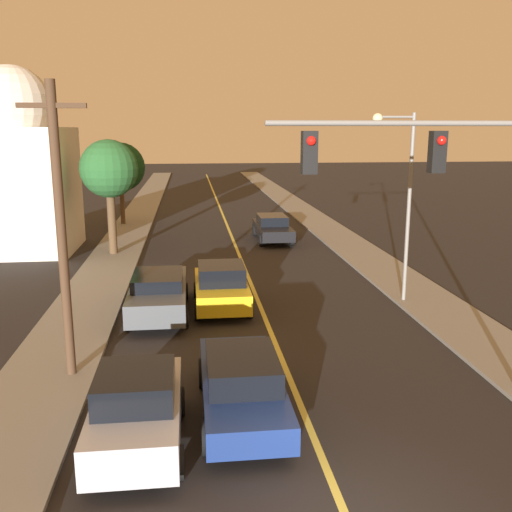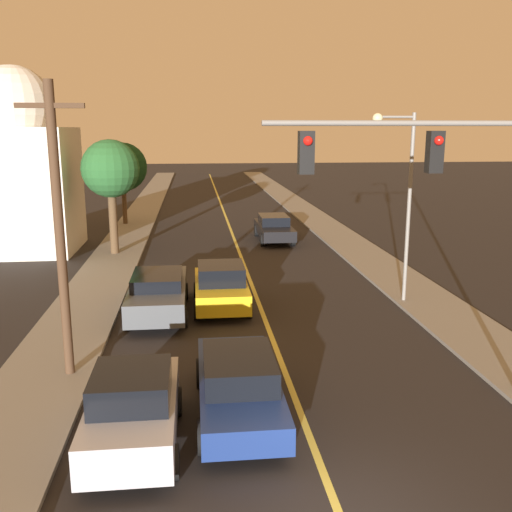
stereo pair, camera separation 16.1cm
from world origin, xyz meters
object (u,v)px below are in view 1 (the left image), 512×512
object	(u,v)px
car_near_lane_second	(221,286)
tree_left_near	(109,170)
car_outer_lane_front	(137,409)
traffic_signal_mast	(455,196)
domed_building_left	(18,170)
car_near_lane_front	(242,383)
streetlamp_right	(401,183)
car_far_oncoming	(272,227)
car_outer_lane_second	(159,292)
utility_pole_left	(61,228)
tree_left_far	(120,167)

from	to	relation	value
car_near_lane_second	tree_left_near	size ratio (longest dim) A/B	0.73
car_outer_lane_front	tree_left_near	bearing A→B (deg)	98.56
traffic_signal_mast	domed_building_left	distance (m)	23.79
car_near_lane_front	streetlamp_right	distance (m)	10.79
car_near_lane_front	streetlamp_right	size ratio (longest dim) A/B	0.72
car_near_lane_second	car_outer_lane_front	bearing A→B (deg)	-103.70
car_outer_lane_front	domed_building_left	distance (m)	21.75
car_near_lane_second	car_far_oncoming	xyz separation A→B (m)	(3.66, 12.39, -0.04)
streetlamp_right	domed_building_left	size ratio (longest dim) A/B	0.71
streetlamp_right	car_near_lane_front	bearing A→B (deg)	-129.25
streetlamp_right	tree_left_near	size ratio (longest dim) A/B	1.18
car_near_lane_front	car_far_oncoming	xyz separation A→B (m)	(3.66, 20.39, -0.03)
car_outer_lane_second	tree_left_near	size ratio (longest dim) A/B	0.89
car_near_lane_front	domed_building_left	distance (m)	21.70
utility_pole_left	tree_left_far	xyz separation A→B (m)	(-1.30, 24.27, -0.09)
car_outer_lane_front	car_outer_lane_second	size ratio (longest dim) A/B	0.76
car_near_lane_second	utility_pole_left	bearing A→B (deg)	-127.56
car_near_lane_second	tree_left_far	distance (m)	19.81
car_near_lane_front	car_outer_lane_second	bearing A→B (deg)	106.30
car_near_lane_front	domed_building_left	size ratio (longest dim) A/B	0.51
car_outer_lane_second	tree_left_far	distance (m)	19.76
car_near_lane_front	car_outer_lane_front	world-z (taller)	car_outer_lane_front
streetlamp_right	domed_building_left	distance (m)	19.70
streetlamp_right	car_far_oncoming	bearing A→B (deg)	102.37
car_far_oncoming	traffic_signal_mast	distance (m)	20.59
tree_left_near	domed_building_left	distance (m)	5.10
car_near_lane_front	tree_left_far	world-z (taller)	tree_left_far
car_outer_lane_second	traffic_signal_mast	bearing A→B (deg)	-46.22
car_outer_lane_front	utility_pole_left	distance (m)	5.15
car_near_lane_second	domed_building_left	bearing A→B (deg)	131.56
car_far_oncoming	tree_left_far	size ratio (longest dim) A/B	0.93
car_near_lane_front	traffic_signal_mast	xyz separation A→B (m)	(4.78, 0.26, 4.10)
car_near_lane_front	car_outer_lane_front	xyz separation A→B (m)	(-2.21, -1.05, 0.05)
car_near_lane_second	utility_pole_left	xyz separation A→B (m)	(-4.21, -5.48, 3.15)
car_near_lane_second	domed_building_left	size ratio (longest dim) A/B	0.44
car_near_lane_front	car_outer_lane_second	world-z (taller)	car_near_lane_front
car_outer_lane_second	utility_pole_left	distance (m)	6.27
streetlamp_right	tree_left_near	bearing A→B (deg)	140.16
utility_pole_left	car_outer_lane_second	bearing A→B (deg)	68.25
car_far_oncoming	utility_pole_left	distance (m)	19.79
car_near_lane_second	car_outer_lane_second	size ratio (longest dim) A/B	0.82
car_near_lane_second	tree_left_near	bearing A→B (deg)	118.03
traffic_signal_mast	car_far_oncoming	bearing A→B (deg)	93.19
tree_left_far	domed_building_left	xyz separation A→B (m)	(-4.28, -7.74, 0.41)
tree_left_far	domed_building_left	size ratio (longest dim) A/B	0.57
tree_left_far	streetlamp_right	bearing A→B (deg)	-57.81
domed_building_left	utility_pole_left	bearing A→B (deg)	-71.35
car_outer_lane_second	traffic_signal_mast	size ratio (longest dim) A/B	0.77
utility_pole_left	domed_building_left	size ratio (longest dim) A/B	0.78
traffic_signal_mast	car_outer_lane_second	bearing A→B (deg)	133.78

